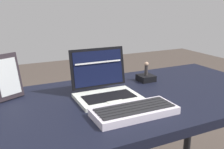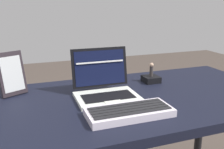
# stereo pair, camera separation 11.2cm
# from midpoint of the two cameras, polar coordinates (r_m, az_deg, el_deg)

# --- Properties ---
(desk) EXTENTS (1.76, 0.70, 0.73)m
(desk) POSITION_cam_midpoint_polar(r_m,az_deg,el_deg) (1.13, -0.87, -9.23)
(desk) COLOR black
(desk) RESTS_ON ground
(laptop_front) EXTENTS (0.27, 0.23, 0.21)m
(laptop_front) POSITION_cam_midpoint_polar(r_m,az_deg,el_deg) (1.14, 1.20, -2.99)
(laptop_front) COLOR silver
(laptop_front) RESTS_ON desk
(external_keyboard) EXTENTS (0.33, 0.14, 0.03)m
(external_keyboard) POSITION_cam_midpoint_polar(r_m,az_deg,el_deg) (0.97, 7.25, -8.39)
(external_keyboard) COLOR silver
(external_keyboard) RESTS_ON desk
(photo_frame) EXTENTS (0.13, 0.09, 0.20)m
(photo_frame) POSITION_cam_midpoint_polar(r_m,az_deg,el_deg) (1.21, -19.10, 0.07)
(photo_frame) COLOR #271F25
(photo_frame) RESTS_ON desk
(figurine_stand) EXTENTS (0.08, 0.08, 0.03)m
(figurine_stand) POSITION_cam_midpoint_polar(r_m,az_deg,el_deg) (1.38, 11.00, -1.05)
(figurine_stand) COLOR black
(figurine_stand) RESTS_ON desk
(figurine) EXTENTS (0.02, 0.02, 0.07)m
(figurine) POSITION_cam_midpoint_polar(r_m,az_deg,el_deg) (1.36, 11.12, 1.20)
(figurine) COLOR #363130
(figurine) RESTS_ON figurine_stand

